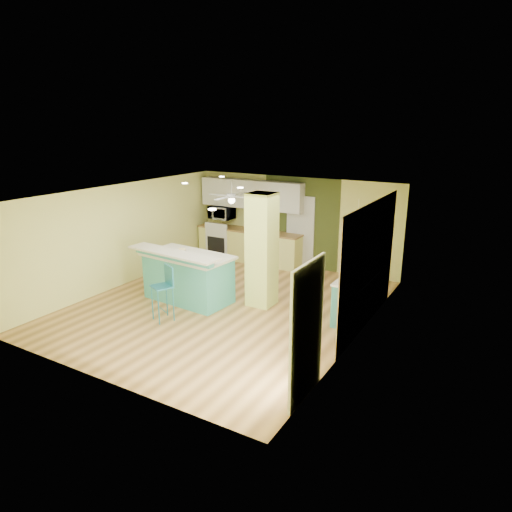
# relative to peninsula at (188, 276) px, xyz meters

# --- Properties ---
(floor) EXTENTS (6.00, 7.00, 0.01)m
(floor) POSITION_rel_peninsula_xyz_m (0.92, 0.13, -0.58)
(floor) COLOR olive
(floor) RESTS_ON ground
(ceiling) EXTENTS (6.00, 7.00, 0.01)m
(ceiling) POSITION_rel_peninsula_xyz_m (0.92, 0.13, 1.93)
(ceiling) COLOR white
(ceiling) RESTS_ON wall_back
(wall_back) EXTENTS (6.00, 0.01, 2.50)m
(wall_back) POSITION_rel_peninsula_xyz_m (0.92, 3.63, 0.68)
(wall_back) COLOR #E3E47A
(wall_back) RESTS_ON floor
(wall_front) EXTENTS (6.00, 0.01, 2.50)m
(wall_front) POSITION_rel_peninsula_xyz_m (0.92, -3.38, 0.68)
(wall_front) COLOR #E3E47A
(wall_front) RESTS_ON floor
(wall_left) EXTENTS (0.01, 7.00, 2.50)m
(wall_left) POSITION_rel_peninsula_xyz_m (-2.09, 0.13, 0.68)
(wall_left) COLOR #E3E47A
(wall_left) RESTS_ON floor
(wall_right) EXTENTS (0.01, 7.00, 2.50)m
(wall_right) POSITION_rel_peninsula_xyz_m (3.92, 0.13, 0.68)
(wall_right) COLOR #E3E47A
(wall_right) RESTS_ON floor
(wood_panel) EXTENTS (0.02, 3.40, 2.50)m
(wood_panel) POSITION_rel_peninsula_xyz_m (3.91, 0.73, 0.68)
(wood_panel) COLOR #987757
(wood_panel) RESTS_ON floor
(olive_accent) EXTENTS (2.20, 0.02, 2.50)m
(olive_accent) POSITION_rel_peninsula_xyz_m (1.12, 3.62, 0.68)
(olive_accent) COLOR #3C471C
(olive_accent) RESTS_ON floor
(interior_door) EXTENTS (0.82, 0.05, 2.00)m
(interior_door) POSITION_rel_peninsula_xyz_m (1.12, 3.59, 0.43)
(interior_door) COLOR silver
(interior_door) RESTS_ON floor
(french_door) EXTENTS (0.04, 1.08, 2.10)m
(french_door) POSITION_rel_peninsula_xyz_m (3.89, -2.17, 0.48)
(french_door) COLOR silver
(french_door) RESTS_ON floor
(column) EXTENTS (0.55, 0.55, 2.50)m
(column) POSITION_rel_peninsula_xyz_m (1.57, 0.63, 0.68)
(column) COLOR #CADC66
(column) RESTS_ON floor
(kitchen_run) EXTENTS (3.25, 0.63, 0.94)m
(kitchen_run) POSITION_rel_peninsula_xyz_m (-0.38, 3.33, -0.10)
(kitchen_run) COLOR #EAE87A
(kitchen_run) RESTS_ON floor
(stove) EXTENTS (0.76, 0.66, 1.08)m
(stove) POSITION_rel_peninsula_xyz_m (-1.33, 3.32, -0.12)
(stove) COLOR silver
(stove) RESTS_ON floor
(upper_cabinets) EXTENTS (3.20, 0.34, 0.80)m
(upper_cabinets) POSITION_rel_peninsula_xyz_m (-0.38, 3.45, 1.38)
(upper_cabinets) COLOR silver
(upper_cabinets) RESTS_ON wall_back
(microwave) EXTENTS (0.70, 0.48, 0.39)m
(microwave) POSITION_rel_peninsula_xyz_m (-1.33, 3.33, 0.78)
(microwave) COLOR white
(microwave) RESTS_ON wall_back
(ceiling_fan) EXTENTS (1.41, 1.41, 0.61)m
(ceiling_fan) POSITION_rel_peninsula_xyz_m (-0.18, 2.13, 1.50)
(ceiling_fan) COLOR silver
(ceiling_fan) RESTS_ON ceiling
(pendant_lamp) EXTENTS (0.14, 0.14, 0.69)m
(pendant_lamp) POSITION_rel_peninsula_xyz_m (3.57, 0.88, 1.31)
(pendant_lamp) COLOR white
(pendant_lamp) RESTS_ON ceiling
(wall_decor) EXTENTS (0.03, 0.90, 0.70)m
(wall_decor) POSITION_rel_peninsula_xyz_m (3.88, 0.93, 0.98)
(wall_decor) COLOR brown
(wall_decor) RESTS_ON wood_panel
(peninsula) EXTENTS (2.36, 1.41, 1.24)m
(peninsula) POSITION_rel_peninsula_xyz_m (0.00, 0.00, 0.00)
(peninsula) COLOR teal
(peninsula) RESTS_ON floor
(bar_stool) EXTENTS (0.50, 0.50, 1.15)m
(bar_stool) POSITION_rel_peninsula_xyz_m (0.28, -1.07, 0.20)
(bar_stool) COLOR teal
(bar_stool) RESTS_ON floor
(side_counter) EXTENTS (0.60, 1.42, 0.91)m
(side_counter) POSITION_rel_peninsula_xyz_m (3.62, 0.93, -0.12)
(side_counter) COLOR teal
(side_counter) RESTS_ON floor
(fruit_bowl) EXTENTS (0.32, 0.32, 0.06)m
(fruit_bowl) POSITION_rel_peninsula_xyz_m (-0.20, 3.28, 0.40)
(fruit_bowl) COLOR #392217
(fruit_bowl) RESTS_ON kitchen_run
(canister) EXTENTS (0.16, 0.16, 0.17)m
(canister) POSITION_rel_peninsula_xyz_m (-0.02, -0.13, 0.59)
(canister) COLOR yellow
(canister) RESTS_ON peninsula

